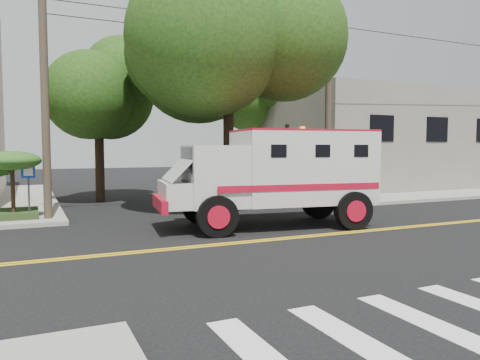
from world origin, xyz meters
name	(u,v)px	position (x,y,z in m)	size (l,w,h in m)	color
ground	(270,240)	(0.00, 0.00, 0.00)	(100.00, 100.00, 0.00)	black
sidewalk_ne	(353,186)	(13.50, 13.50, 0.07)	(17.00, 17.00, 0.15)	gray
building_right	(367,140)	(15.00, 14.00, 3.15)	(14.00, 12.00, 6.00)	slate
utility_pole_left	(45,93)	(-5.60, 6.00, 4.50)	(0.28, 0.28, 9.00)	#382D23
utility_pole_right	(328,106)	(6.30, 6.20, 4.50)	(0.28, 0.28, 9.00)	#382D23
tree_main	(241,36)	(1.94, 6.21, 7.20)	(6.08, 5.70, 9.85)	black
tree_left	(106,83)	(-2.68, 11.79, 5.73)	(4.48, 4.20, 7.70)	black
tree_right	(276,95)	(8.84, 15.77, 6.09)	(4.80, 4.50, 8.20)	black
traffic_signal	(287,157)	(3.80, 5.60, 2.23)	(0.15, 0.18, 3.60)	#3F3F42
accessibility_sign	(29,184)	(-6.20, 6.17, 1.37)	(0.45, 0.10, 2.02)	#3F3F42
armored_truck	(277,172)	(1.30, 1.94, 1.82)	(7.33, 3.63, 3.21)	silver
pedestrian_a	(339,182)	(6.46, 5.50, 1.09)	(0.69, 0.45, 1.89)	gray
pedestrian_b	(317,180)	(7.45, 8.74, 0.94)	(0.77, 0.60, 1.58)	gray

